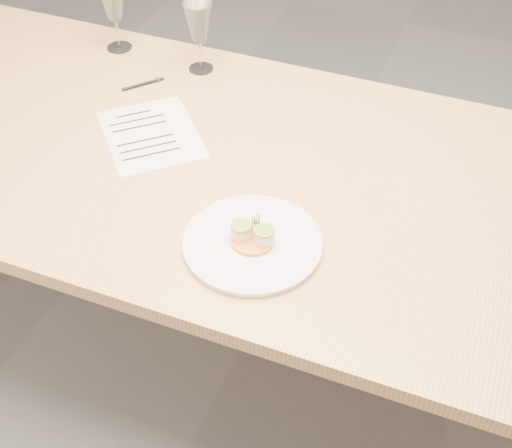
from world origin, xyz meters
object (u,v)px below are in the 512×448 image
at_px(wine_glass_1, 198,24).
at_px(dining_table, 238,185).
at_px(wine_glass_0, 113,1).
at_px(dinner_plate, 253,242).
at_px(recipe_sheet, 151,134).
at_px(ballpoint_pen, 143,84).

bearing_deg(wine_glass_1, dining_table, -53.80).
bearing_deg(wine_glass_0, dinner_plate, -42.62).
bearing_deg(wine_glass_0, recipe_sheet, -50.32).
bearing_deg(wine_glass_1, ballpoint_pen, -129.41).
relative_size(dinner_plate, recipe_sheet, 0.82).
relative_size(recipe_sheet, wine_glass_0, 1.72).
relative_size(dining_table, ballpoint_pen, 23.17).
height_order(recipe_sheet, wine_glass_0, wine_glass_0).
bearing_deg(wine_glass_1, wine_glass_0, 176.31).
xyz_separation_m(dining_table, ballpoint_pen, (-0.39, 0.23, 0.07)).
height_order(dining_table, wine_glass_0, wine_glass_0).
relative_size(ballpoint_pen, wine_glass_1, 0.50).
bearing_deg(dining_table, wine_glass_1, 126.20).
relative_size(recipe_sheet, ballpoint_pen, 3.65).
height_order(dinner_plate, recipe_sheet, dinner_plate).
distance_m(dining_table, dinner_plate, 0.30).
bearing_deg(recipe_sheet, dining_table, -49.17).
xyz_separation_m(wine_glass_0, wine_glass_1, (0.29, -0.02, -0.01)).
distance_m(recipe_sheet, wine_glass_0, 0.50).
relative_size(ballpoint_pen, wine_glass_0, 0.47).
height_order(dinner_plate, wine_glass_0, wine_glass_0).
distance_m(dinner_plate, wine_glass_1, 0.77).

